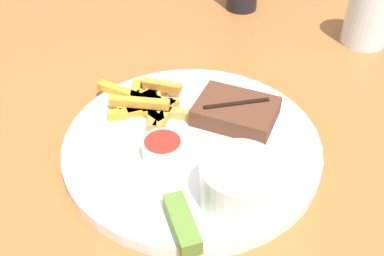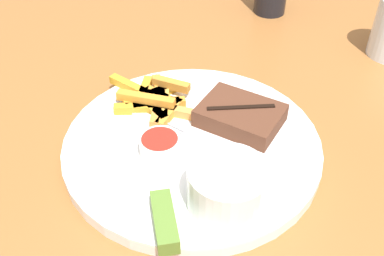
{
  "view_description": "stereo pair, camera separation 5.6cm",
  "coord_description": "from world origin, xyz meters",
  "px_view_note": "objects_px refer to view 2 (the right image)",
  "views": [
    {
      "loc": [
        0.26,
        -0.33,
        1.13
      ],
      "look_at": [
        0.0,
        0.0,
        0.77
      ],
      "focal_mm": 42.0,
      "sensor_mm": 36.0,
      "label": 1
    },
    {
      "loc": [
        0.3,
        -0.3,
        1.13
      ],
      "look_at": [
        0.0,
        0.0,
        0.77
      ],
      "focal_mm": 42.0,
      "sensor_mm": 36.0,
      "label": 2
    }
  ],
  "objects_px": {
    "dinner_plate": "(192,145)",
    "steak_portion": "(240,115)",
    "coleslaw_cup": "(227,185)",
    "pickle_spear": "(165,221)",
    "dipping_sauce_cup": "(160,146)",
    "fork_utensil": "(140,114)"
  },
  "relations": [
    {
      "from": "dinner_plate",
      "to": "coleslaw_cup",
      "type": "distance_m",
      "value": 0.12
    },
    {
      "from": "dipping_sauce_cup",
      "to": "coleslaw_cup",
      "type": "bearing_deg",
      "value": -0.05
    },
    {
      "from": "dipping_sauce_cup",
      "to": "pickle_spear",
      "type": "xyz_separation_m",
      "value": [
        0.09,
        -0.07,
        -0.0
      ]
    },
    {
      "from": "coleslaw_cup",
      "to": "steak_portion",
      "type": "bearing_deg",
      "value": 125.02
    },
    {
      "from": "dipping_sauce_cup",
      "to": "fork_utensil",
      "type": "bearing_deg",
      "value": 158.41
    },
    {
      "from": "dinner_plate",
      "to": "steak_portion",
      "type": "height_order",
      "value": "steak_portion"
    },
    {
      "from": "dipping_sauce_cup",
      "to": "dinner_plate",
      "type": "bearing_deg",
      "value": 79.76
    },
    {
      "from": "dinner_plate",
      "to": "coleslaw_cup",
      "type": "xyz_separation_m",
      "value": [
        0.1,
        -0.05,
        0.04
      ]
    },
    {
      "from": "dinner_plate",
      "to": "steak_portion",
      "type": "xyz_separation_m",
      "value": [
        0.02,
        0.07,
        0.02
      ]
    },
    {
      "from": "steak_portion",
      "to": "coleslaw_cup",
      "type": "xyz_separation_m",
      "value": [
        0.08,
        -0.12,
        0.02
      ]
    },
    {
      "from": "dinner_plate",
      "to": "pickle_spear",
      "type": "bearing_deg",
      "value": -56.15
    },
    {
      "from": "coleslaw_cup",
      "to": "pickle_spear",
      "type": "xyz_separation_m",
      "value": [
        -0.02,
        -0.07,
        -0.02
      ]
    },
    {
      "from": "coleslaw_cup",
      "to": "pickle_spear",
      "type": "height_order",
      "value": "coleslaw_cup"
    },
    {
      "from": "coleslaw_cup",
      "to": "fork_utensil",
      "type": "relative_size",
      "value": 0.64
    },
    {
      "from": "dinner_plate",
      "to": "dipping_sauce_cup",
      "type": "distance_m",
      "value": 0.05
    },
    {
      "from": "dipping_sauce_cup",
      "to": "pickle_spear",
      "type": "distance_m",
      "value": 0.11
    },
    {
      "from": "pickle_spear",
      "to": "fork_utensil",
      "type": "relative_size",
      "value": 0.52
    },
    {
      "from": "dipping_sauce_cup",
      "to": "fork_utensil",
      "type": "height_order",
      "value": "dipping_sauce_cup"
    },
    {
      "from": "steak_portion",
      "to": "coleslaw_cup",
      "type": "bearing_deg",
      "value": -54.98
    },
    {
      "from": "steak_portion",
      "to": "pickle_spear",
      "type": "distance_m",
      "value": 0.19
    },
    {
      "from": "pickle_spear",
      "to": "dinner_plate",
      "type": "bearing_deg",
      "value": 123.85
    },
    {
      "from": "steak_portion",
      "to": "coleslaw_cup",
      "type": "height_order",
      "value": "coleslaw_cup"
    }
  ]
}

